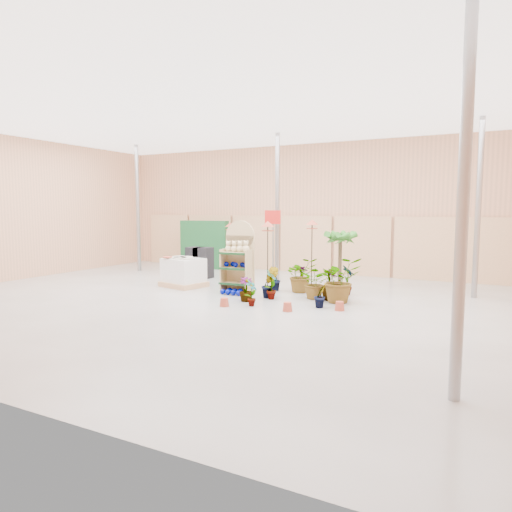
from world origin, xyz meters
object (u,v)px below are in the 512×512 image
(bird_table_front, at_px, (268,227))
(potted_plant_2, at_px, (316,283))
(display_shelf, at_px, (239,260))
(pallet_stack, at_px, (183,272))

(bird_table_front, distance_m, potted_plant_2, 1.84)
(display_shelf, bearing_deg, pallet_stack, 172.66)
(potted_plant_2, bearing_deg, pallet_stack, -179.81)
(display_shelf, distance_m, pallet_stack, 1.92)
(pallet_stack, height_order, bird_table_front, bird_table_front)
(pallet_stack, xyz_separation_m, bird_table_front, (2.90, -0.40, 1.39))
(pallet_stack, relative_size, potted_plant_2, 1.64)
(pallet_stack, bearing_deg, display_shelf, 11.59)
(display_shelf, height_order, bird_table_front, bird_table_front)
(display_shelf, height_order, pallet_stack, display_shelf)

